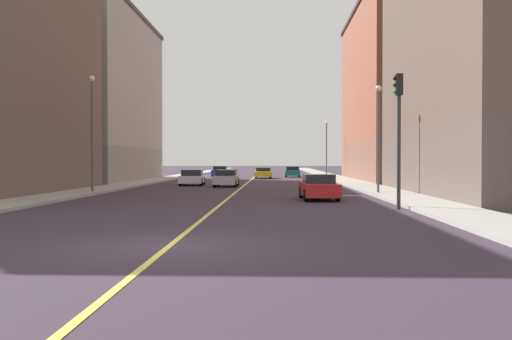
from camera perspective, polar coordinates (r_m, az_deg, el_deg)
The scene contains 16 objects.
ground_plane at distance 13.78m, azimuth -8.84°, elevation -7.70°, with size 400.00×400.00×0.00m, color #372C39.
sidewalk_left at distance 62.80m, azimuth 8.35°, elevation -0.86°, with size 2.74×168.00×0.15m, color #9E9B93.
sidewalk_right at distance 63.57m, azimuth -9.04°, elevation -0.84°, with size 2.74×168.00×0.15m, color #9E9B93.
lane_center_stripe at distance 62.46m, azimuth -0.40°, elevation -0.92°, with size 0.16×154.00×0.01m, color #E5D14C.
building_left_mid at distance 60.58m, azimuth 14.53°, elevation 7.54°, with size 9.71×24.44×18.04m.
building_right_midblock at distance 58.96m, azimuth -16.17°, elevation 7.11°, with size 9.71×22.19×16.81m.
traffic_light_left_near at distance 24.50m, azimuth 14.29°, elevation 4.82°, with size 0.40×0.32×5.73m.
street_lamp_left_near at distance 34.66m, azimuth 12.34°, elevation 4.32°, with size 0.36×0.36×6.45m.
street_lamp_right_near at distance 36.29m, azimuth -16.33°, elevation 4.77°, with size 0.36×0.36×7.18m.
street_lamp_left_far at distance 68.42m, azimuth 7.18°, elevation 2.77°, with size 0.36×0.36×6.67m.
car_silver at distance 44.54m, azimuth -3.04°, elevation -0.85°, with size 1.85×3.99×1.33m.
car_blue at distance 72.93m, azimuth -3.66°, elevation -0.14°, with size 1.96×4.22×1.34m.
car_white at distance 47.05m, azimuth -6.50°, elevation -0.77°, with size 2.04×4.14×1.30m.
car_teal at distance 70.10m, azimuth 3.74°, elevation -0.19°, with size 1.89×3.97×1.33m.
car_yellow at distance 65.05m, azimuth 0.73°, elevation -0.31°, with size 2.01×4.63×1.24m.
car_red at distance 29.86m, azimuth 6.39°, elevation -1.77°, with size 1.97×4.45×1.34m.
Camera 1 is at (2.55, -13.38, 2.08)m, focal length 39.35 mm.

